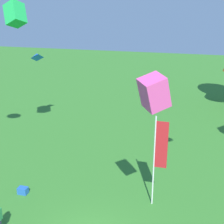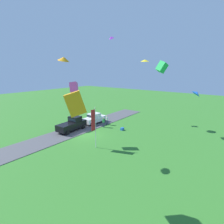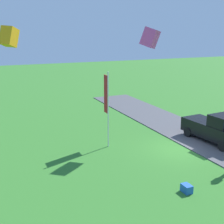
{
  "view_description": "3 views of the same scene",
  "coord_description": "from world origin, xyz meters",
  "px_view_note": "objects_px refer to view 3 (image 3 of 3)",
  "views": [
    {
      "loc": [
        4.23,
        -10.56,
        10.58
      ],
      "look_at": [
        -0.44,
        6.37,
        4.41
      ],
      "focal_mm": 50.0,
      "sensor_mm": 36.0,
      "label": 1
    },
    {
      "loc": [
        17.31,
        18.11,
        9.48
      ],
      "look_at": [
        -0.56,
        4.44,
        4.05
      ],
      "focal_mm": 28.0,
      "sensor_mm": 36.0,
      "label": 2
    },
    {
      "loc": [
        -16.27,
        12.27,
        7.81
      ],
      "look_at": [
        0.39,
        4.83,
        3.04
      ],
      "focal_mm": 50.0,
      "sensor_mm": 36.0,
      "label": 3
    }
  ],
  "objects_px": {
    "cooler_box": "(187,188)",
    "kite_box_trailing_tail": "(9,37)",
    "flag_banner": "(107,100)",
    "kite_box_high_left": "(150,38)",
    "car_pickup_by_flagpole": "(216,128)"
  },
  "relations": [
    {
      "from": "cooler_box",
      "to": "kite_box_trailing_tail",
      "type": "xyz_separation_m",
      "value": [
        14.85,
        6.27,
        7.16
      ]
    },
    {
      "from": "flag_banner",
      "to": "kite_box_high_left",
      "type": "xyz_separation_m",
      "value": [
        0.03,
        -3.27,
        4.05
      ]
    },
    {
      "from": "car_pickup_by_flagpole",
      "to": "kite_box_high_left",
      "type": "distance_m",
      "value": 7.92
    },
    {
      "from": "car_pickup_by_flagpole",
      "to": "cooler_box",
      "type": "distance_m",
      "value": 8.03
    },
    {
      "from": "cooler_box",
      "to": "kite_box_trailing_tail",
      "type": "height_order",
      "value": "kite_box_trailing_tail"
    },
    {
      "from": "car_pickup_by_flagpole",
      "to": "kite_box_high_left",
      "type": "relative_size",
      "value": 4.17
    },
    {
      "from": "car_pickup_by_flagpole",
      "to": "kite_box_trailing_tail",
      "type": "xyz_separation_m",
      "value": [
        9.91,
        12.53,
        6.25
      ]
    },
    {
      "from": "flag_banner",
      "to": "kite_box_trailing_tail",
      "type": "relative_size",
      "value": 3.61
    },
    {
      "from": "car_pickup_by_flagpole",
      "to": "flag_banner",
      "type": "bearing_deg",
      "value": 69.57
    },
    {
      "from": "kite_box_trailing_tail",
      "to": "cooler_box",
      "type": "bearing_deg",
      "value": -157.12
    },
    {
      "from": "cooler_box",
      "to": "kite_box_trailing_tail",
      "type": "bearing_deg",
      "value": 22.88
    },
    {
      "from": "cooler_box",
      "to": "flag_banner",
      "type": "bearing_deg",
      "value": 7.74
    },
    {
      "from": "kite_box_high_left",
      "to": "kite_box_trailing_tail",
      "type": "bearing_deg",
      "value": 49.9
    },
    {
      "from": "kite_box_high_left",
      "to": "cooler_box",
      "type": "bearing_deg",
      "value": 163.85
    },
    {
      "from": "cooler_box",
      "to": "kite_box_high_left",
      "type": "xyz_separation_m",
      "value": [
        7.69,
        -2.23,
        7.14
      ]
    }
  ]
}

